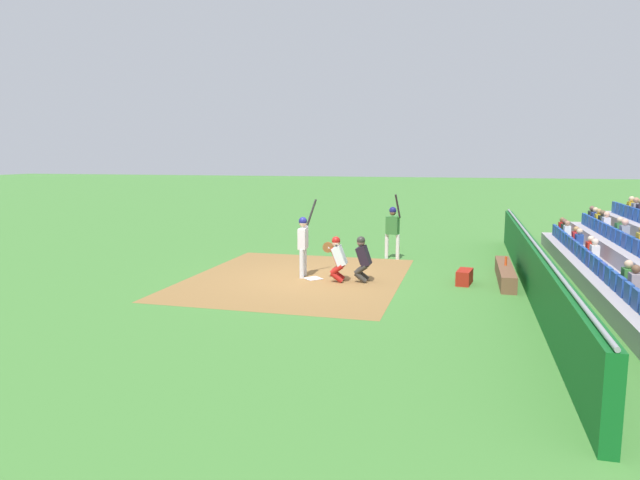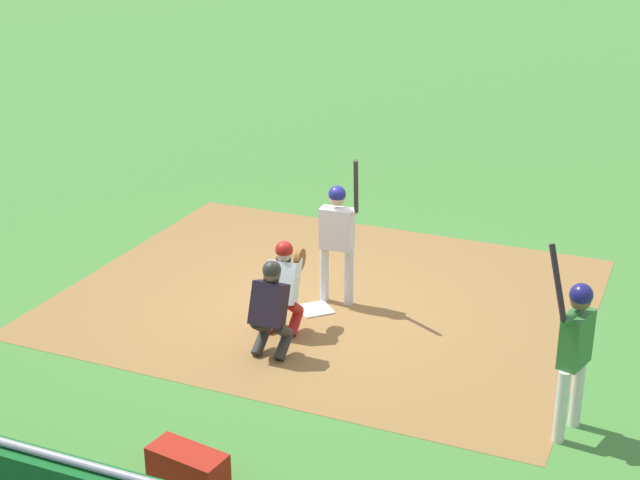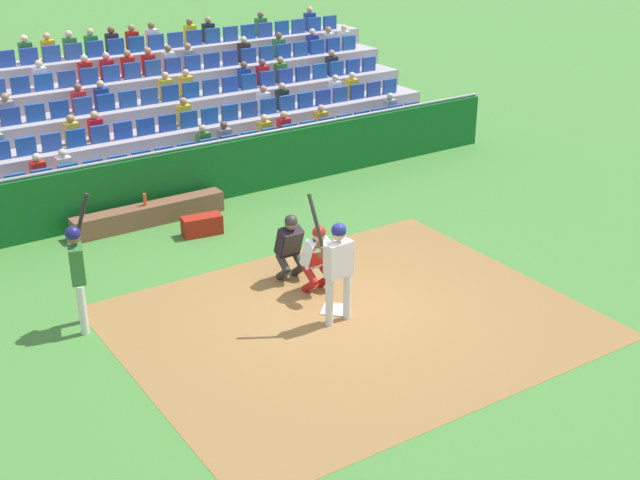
# 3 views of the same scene
# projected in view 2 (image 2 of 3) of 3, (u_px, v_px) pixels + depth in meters

# --- Properties ---
(ground_plane) EXTENTS (160.00, 160.00, 0.00)m
(ground_plane) POSITION_uv_depth(u_px,v_px,m) (315.00, 310.00, 13.05)
(ground_plane) COLOR #427D34
(infield_dirt_patch) EXTENTS (7.44, 6.08, 0.01)m
(infield_dirt_patch) POSITION_uv_depth(u_px,v_px,m) (328.00, 296.00, 13.48)
(infield_dirt_patch) COLOR olive
(infield_dirt_patch) RESTS_ON ground_plane
(home_plate_marker) EXTENTS (0.62, 0.62, 0.02)m
(home_plate_marker) POSITION_uv_depth(u_px,v_px,m) (315.00, 309.00, 13.04)
(home_plate_marker) COLOR white
(home_plate_marker) RESTS_ON infield_dirt_patch
(batter_at_plate) EXTENTS (0.67, 0.45, 2.26)m
(batter_at_plate) POSITION_uv_depth(u_px,v_px,m) (338.00, 231.00, 12.87)
(batter_at_plate) COLOR silver
(batter_at_plate) RESTS_ON ground_plane
(catcher_crouching) EXTENTS (0.48, 0.73, 1.30)m
(catcher_crouching) POSITION_uv_depth(u_px,v_px,m) (284.00, 282.00, 12.20)
(catcher_crouching) COLOR #AA1A15
(catcher_crouching) RESTS_ON ground_plane
(home_plate_umpire) EXTENTS (0.47, 0.46, 1.30)m
(home_plate_umpire) POSITION_uv_depth(u_px,v_px,m) (271.00, 305.00, 11.56)
(home_plate_umpire) COLOR #2D2A26
(home_plate_umpire) RESTS_ON ground_plane
(equipment_duffel_bag) EXTENTS (0.85, 0.48, 0.40)m
(equipment_duffel_bag) POSITION_uv_depth(u_px,v_px,m) (188.00, 468.00, 9.21)
(equipment_duffel_bag) COLOR #A11F12
(equipment_duffel_bag) RESTS_ON ground_plane
(on_deck_batter) EXTENTS (0.54, 0.57, 2.24)m
(on_deck_batter) POSITION_uv_depth(u_px,v_px,m) (575.00, 343.00, 9.75)
(on_deck_batter) COLOR silver
(on_deck_batter) RESTS_ON ground_plane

